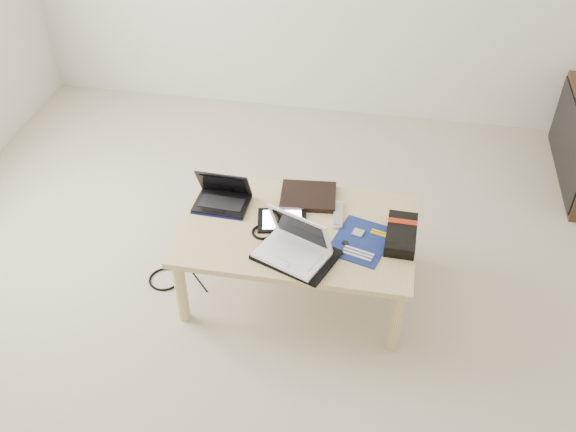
% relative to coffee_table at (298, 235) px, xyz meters
% --- Properties ---
extents(ground, '(4.00, 4.00, 0.00)m').
position_rel_coffee_table_xyz_m(ground, '(-0.14, -0.22, -0.35)').
color(ground, '#C2B69D').
rests_on(ground, ground).
extents(coffee_table, '(1.10, 0.70, 0.40)m').
position_rel_coffee_table_xyz_m(coffee_table, '(0.00, 0.00, 0.00)').
color(coffee_table, '#DDC585').
rests_on(coffee_table, ground).
extents(book, '(0.29, 0.25, 0.03)m').
position_rel_coffee_table_xyz_m(book, '(0.01, 0.23, 0.06)').
color(book, black).
rests_on(book, coffee_table).
extents(netbook, '(0.27, 0.20, 0.18)m').
position_rel_coffee_table_xyz_m(netbook, '(-0.39, 0.12, 0.09)').
color(netbook, black).
rests_on(netbook, coffee_table).
extents(tablet, '(0.26, 0.22, 0.01)m').
position_rel_coffee_table_xyz_m(tablet, '(-0.08, 0.03, 0.05)').
color(tablet, black).
rests_on(tablet, coffee_table).
extents(remote, '(0.06, 0.20, 0.02)m').
position_rel_coffee_table_xyz_m(remote, '(0.18, 0.12, 0.06)').
color(remote, '#B7B8BC').
rests_on(remote, coffee_table).
extents(neoprene_sleeve, '(0.41, 0.36, 0.02)m').
position_rel_coffee_table_xyz_m(neoprene_sleeve, '(0.03, -0.20, 0.06)').
color(neoprene_sleeve, black).
rests_on(neoprene_sleeve, coffee_table).
extents(white_laptop, '(0.36, 0.31, 0.21)m').
position_rel_coffee_table_xyz_m(white_laptop, '(0.02, -0.19, 0.11)').
color(white_laptop, white).
rests_on(white_laptop, neoprene_sleeve).
extents(motherboard, '(0.31, 0.35, 0.01)m').
position_rel_coffee_table_xyz_m(motherboard, '(0.30, -0.04, 0.05)').
color(motherboard, '#0C154F').
rests_on(motherboard, coffee_table).
extents(gpu_box, '(0.14, 0.27, 0.06)m').
position_rel_coffee_table_xyz_m(gpu_box, '(0.48, 0.01, 0.08)').
color(gpu_box, black).
rests_on(gpu_box, coffee_table).
extents(cable_coil, '(0.13, 0.13, 0.01)m').
position_rel_coffee_table_xyz_m(cable_coil, '(-0.15, -0.07, 0.05)').
color(cable_coil, black).
rests_on(cable_coil, coffee_table).
extents(floor_cable_coil, '(0.21, 0.21, 0.01)m').
position_rel_coffee_table_xyz_m(floor_cable_coil, '(-0.68, -0.07, -0.35)').
color(floor_cable_coil, black).
rests_on(floor_cable_coil, ground).
extents(floor_cable_trail, '(0.24, 0.25, 0.01)m').
position_rel_coffee_table_xyz_m(floor_cable_trail, '(-0.56, 0.00, -0.35)').
color(floor_cable_trail, black).
rests_on(floor_cable_trail, ground).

